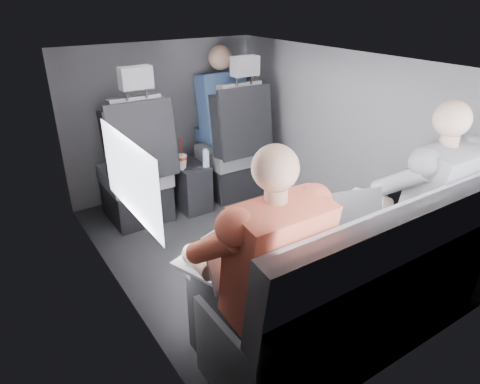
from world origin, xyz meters
TOP-DOWN VIEW (x-y plane):
  - floor at (0.00, 0.00)m, footprint 2.60×2.60m
  - ceiling at (0.00, 0.00)m, footprint 2.60×2.60m
  - panel_left at (-0.90, 0.00)m, footprint 0.02×2.60m
  - panel_right at (0.90, 0.00)m, footprint 0.02×2.60m
  - panel_front at (0.00, 1.30)m, footprint 1.80×0.02m
  - panel_back at (0.00, -1.30)m, footprint 1.80×0.02m
  - side_window at (-0.88, -0.30)m, footprint 0.02×0.75m
  - seatbelt at (0.45, 0.67)m, footprint 0.35×0.11m
  - front_seat_left at (-0.45, 0.84)m, footprint 0.52×0.58m
  - front_seat_right at (0.45, 0.84)m, footprint 0.52×0.58m
  - center_console at (0.00, 0.88)m, footprint 0.24×0.48m
  - rear_bench at (0.00, -1.06)m, footprint 1.60×0.57m
  - soda_cup at (-0.09, 0.77)m, footprint 0.09×0.09m
  - water_bottle at (0.10, 0.71)m, footprint 0.05×0.05m
  - laptop_white at (-0.64, -0.79)m, footprint 0.43×0.45m
  - laptop_silver at (-0.00, -0.84)m, footprint 0.42×0.42m
  - laptop_black at (0.49, -0.80)m, footprint 0.35×0.33m
  - passenger_rear_left at (-0.59, -0.97)m, footprint 0.51×0.63m
  - passenger_rear_right at (0.51, -0.97)m, footprint 0.52×0.64m
  - passenger_front_right at (0.49, 1.10)m, footprint 0.42×0.42m

SIDE VIEW (x-z plane):
  - floor at x=0.00m, z-range 0.00..0.00m
  - center_console at x=0.00m, z-range 0.00..0.41m
  - rear_bench at x=0.00m, z-range -0.15..0.77m
  - front_seat_left at x=-0.45m, z-range -0.23..1.03m
  - front_seat_right at x=0.45m, z-range -0.23..1.03m
  - soda_cup at x=-0.09m, z-range 0.34..0.60m
  - water_bottle at x=0.10m, z-range 0.39..0.55m
  - laptop_black at x=0.49m, z-range 0.52..0.75m
  - passenger_rear_left at x=-0.59m, z-range 0.02..1.25m
  - laptop_silver at x=0.00m, z-range 0.51..0.77m
  - laptop_white at x=-0.64m, z-range 0.50..0.77m
  - passenger_rear_right at x=0.51m, z-range 0.01..1.26m
  - panel_left at x=-0.90m, z-range 0.00..1.35m
  - panel_right at x=0.90m, z-range 0.00..1.35m
  - panel_front at x=0.00m, z-range 0.00..1.35m
  - panel_back at x=0.00m, z-range 0.00..1.35m
  - passenger_front_right at x=0.49m, z-range 0.32..1.20m
  - seatbelt at x=0.45m, z-range 0.50..1.10m
  - side_window at x=-0.88m, z-range 0.69..1.11m
  - ceiling at x=0.00m, z-range 1.35..1.35m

